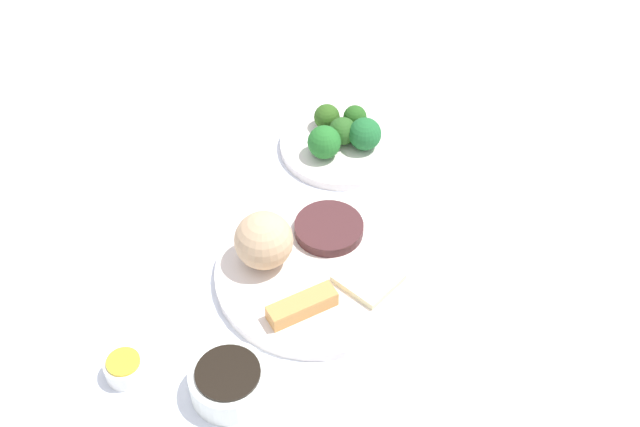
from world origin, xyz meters
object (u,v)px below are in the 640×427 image
object	(u,v)px
broccoli_plate	(342,145)
soy_sauce_bowl	(229,383)
main_plate	(316,274)
sauce_ramekin_hot_mustard	(125,369)

from	to	relation	value
broccoli_plate	soy_sauce_bowl	world-z (taller)	soy_sauce_bowl
main_plate	sauce_ramekin_hot_mustard	world-z (taller)	sauce_ramekin_hot_mustard
broccoli_plate	sauce_ramekin_hot_mustard	distance (m)	0.53
soy_sauce_bowl	main_plate	bearing A→B (deg)	-0.70
main_plate	broccoli_plate	distance (m)	0.28
main_plate	soy_sauce_bowl	world-z (taller)	soy_sauce_bowl
soy_sauce_bowl	sauce_ramekin_hot_mustard	distance (m)	0.14
broccoli_plate	sauce_ramekin_hot_mustard	xyz separation A→B (m)	(-0.53, 0.03, 0.01)
soy_sauce_bowl	sauce_ramekin_hot_mustard	xyz separation A→B (m)	(-0.04, 0.13, -0.01)
broccoli_plate	sauce_ramekin_hot_mustard	world-z (taller)	sauce_ramekin_hot_mustard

